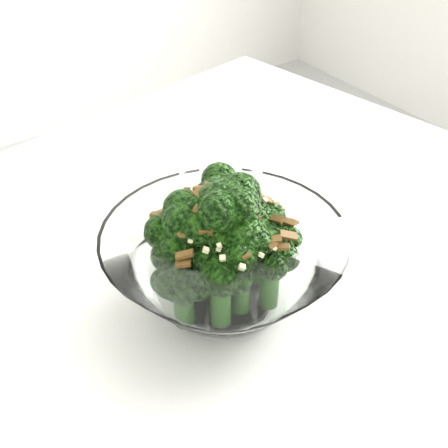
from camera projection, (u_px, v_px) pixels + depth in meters
broccoli_dish at (223, 260)px, 0.53m from camera, size 0.21×0.21×0.13m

